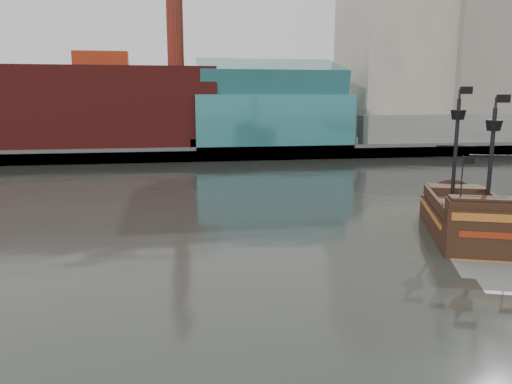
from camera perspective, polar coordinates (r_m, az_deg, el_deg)
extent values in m
plane|color=#252823|center=(31.87, 8.54, -10.30)|extent=(400.00, 400.00, 0.00)
cube|color=slate|center=(121.03, -5.21, 5.72)|extent=(220.00, 60.00, 2.00)
cube|color=#4C4C49|center=(91.76, -3.72, 4.36)|extent=(220.00, 1.00, 2.60)
cube|color=maroon|center=(100.99, -17.04, 9.16)|extent=(42.00, 18.00, 15.00)
cube|color=#2D7379|center=(100.23, 1.53, 8.18)|extent=(30.00, 16.00, 10.00)
cube|color=#BBAE9B|center=(119.80, 15.44, 16.85)|extent=(20.00, 22.00, 46.00)
cube|color=gray|center=(124.57, 23.91, 14.23)|extent=(18.00, 18.00, 38.00)
cube|color=#BBAE9B|center=(139.65, 16.32, 17.11)|extent=(24.00, 20.00, 52.00)
cube|color=slate|center=(110.59, 21.79, 6.63)|extent=(40.00, 6.00, 6.00)
cylinder|color=maroon|center=(103.57, -9.31, 19.79)|extent=(3.20, 3.20, 22.00)
cube|color=#2D7379|center=(100.20, 1.56, 12.76)|extent=(28.00, 14.94, 8.78)
cube|color=black|center=(45.54, 22.81, -3.72)|extent=(10.08, 14.70, 2.94)
cube|color=#462A19|center=(45.19, 22.96, -1.71)|extent=(9.07, 13.23, 0.34)
cube|color=black|center=(50.34, 21.74, 0.03)|extent=(5.46, 4.24, 1.13)
cube|color=black|center=(39.41, 24.78, -2.30)|extent=(5.67, 3.59, 2.04)
cube|color=black|center=(38.85, 24.93, -5.24)|extent=(5.29, 2.22, 4.53)
cube|color=#AD6021|center=(38.28, 25.20, -2.70)|extent=(4.80, 1.88, 0.57)
cube|color=maroon|center=(38.56, 25.05, -4.50)|extent=(3.74, 1.48, 0.45)
cylinder|color=black|center=(45.97, 21.83, 4.36)|extent=(0.41, 0.41, 8.83)
cylinder|color=black|center=(42.80, 25.25, 3.24)|extent=(0.41, 0.41, 8.15)
cone|color=black|center=(45.78, 22.10, 8.16)|extent=(1.60, 1.60, 0.79)
cone|color=black|center=(42.59, 25.54, 6.86)|extent=(1.60, 1.60, 0.79)
cube|color=black|center=(45.86, 22.91, 10.66)|extent=(0.97, 0.39, 0.62)
cube|color=black|center=(42.67, 26.44, 9.54)|extent=(0.97, 0.39, 0.62)
cube|color=gray|center=(37.47, 25.46, -8.01)|extent=(5.94, 5.51, 0.02)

